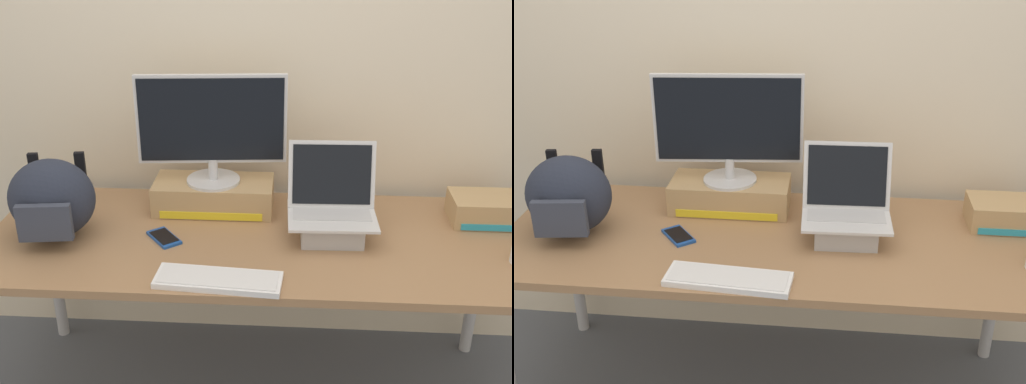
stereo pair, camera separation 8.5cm
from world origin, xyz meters
TOP-DOWN VIEW (x-y plane):
  - back_wall at (0.00, 0.49)m, footprint 7.00×0.10m
  - desk at (0.00, 0.00)m, footprint 1.96×0.77m
  - toner_box_yellow at (-0.18, 0.22)m, footprint 0.46×0.21m
  - desktop_monitor at (-0.18, 0.22)m, footprint 0.56×0.21m
  - open_laptop at (0.27, 0.03)m, footprint 0.32×0.26m
  - external_keyboard at (-0.10, -0.31)m, footprint 0.42×0.16m
  - messenger_backpack at (-0.73, -0.03)m, footprint 0.33×0.30m
  - cell_phone at (-0.33, -0.04)m, footprint 0.15×0.16m
  - plush_toy at (-0.88, 0.19)m, footprint 0.08×0.08m
  - toner_box_cyan at (0.89, 0.18)m, footprint 0.32×0.18m

SIDE VIEW (x-z plane):
  - desk at x=0.00m, z-range 0.30..1.02m
  - cell_phone at x=-0.33m, z-range 0.72..0.73m
  - external_keyboard at x=-0.10m, z-range 0.72..0.75m
  - plush_toy at x=-0.88m, z-range 0.72..0.81m
  - toner_box_cyan at x=0.89m, z-range 0.72..0.82m
  - toner_box_yellow at x=-0.18m, z-range 0.72..0.84m
  - open_laptop at x=0.27m, z-range 0.63..0.96m
  - messenger_backpack at x=-0.73m, z-range 0.72..1.02m
  - desktop_monitor at x=-0.18m, z-range 0.85..1.27m
  - back_wall at x=0.00m, z-range 0.00..2.60m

